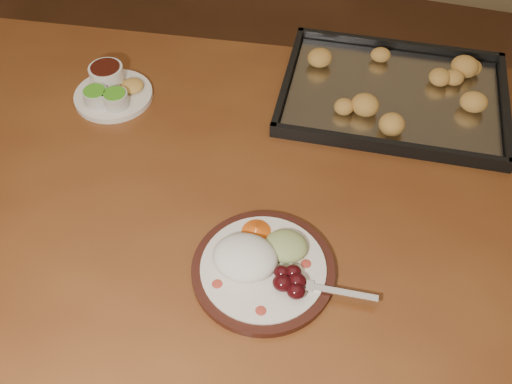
% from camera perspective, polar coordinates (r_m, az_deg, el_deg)
% --- Properties ---
extents(ground, '(4.00, 4.00, 0.00)m').
position_cam_1_polar(ground, '(1.78, -7.71, -12.43)').
color(ground, '#58321E').
rests_on(ground, ground).
extents(dining_table, '(1.60, 1.07, 0.75)m').
position_cam_1_polar(dining_table, '(1.15, -1.09, -2.52)').
color(dining_table, brown).
rests_on(dining_table, ground).
extents(dinner_plate, '(0.31, 0.24, 0.06)m').
position_cam_1_polar(dinner_plate, '(0.95, 0.54, -7.18)').
color(dinner_plate, '#33140E').
rests_on(dinner_plate, dining_table).
extents(condiment_saucer, '(0.17, 0.17, 0.06)m').
position_cam_1_polar(condiment_saucer, '(1.29, -14.31, 9.92)').
color(condiment_saucer, white).
rests_on(condiment_saucer, dining_table).
extents(baking_tray, '(0.50, 0.38, 0.05)m').
position_cam_1_polar(baking_tray, '(1.28, 13.57, 9.59)').
color(baking_tray, black).
rests_on(baking_tray, dining_table).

